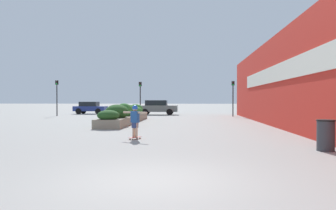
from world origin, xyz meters
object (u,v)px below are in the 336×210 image
object	(u,v)px
trash_bin	(326,135)
traffic_light_right	(233,92)
traffic_light_left	(140,93)
car_center_right	(158,107)
car_leftmost	(300,108)
skateboarder	(135,118)
car_center_left	(90,107)
traffic_light_far_left	(57,92)
skateboard	(135,138)

from	to	relation	value
trash_bin	traffic_light_right	bearing A→B (deg)	90.65
traffic_light_left	car_center_right	bearing A→B (deg)	71.65
trash_bin	car_leftmost	bearing A→B (deg)	73.83
car_leftmost	traffic_light_right	world-z (taller)	traffic_light_right
skateboarder	car_leftmost	xyz separation A→B (m)	(14.95, 25.14, -0.15)
car_center_left	traffic_light_left	world-z (taller)	traffic_light_left
traffic_light_far_left	skateboard	bearing A→B (deg)	-59.06
traffic_light_left	traffic_light_right	bearing A→B (deg)	3.16
car_leftmost	traffic_light_left	xyz separation A→B (m)	(-17.88, -5.58, 1.66)
car_center_left	trash_bin	bearing A→B (deg)	31.03
trash_bin	traffic_light_left	bearing A→B (deg)	113.73
car_leftmost	traffic_light_right	bearing A→B (deg)	121.21
car_center_left	traffic_light_left	distance (m)	9.46
trash_bin	traffic_light_far_left	bearing A→B (deg)	129.70
skateboard	trash_bin	distance (m)	7.40
car_center_right	car_center_left	bearing A→B (deg)	-102.10
traffic_light_right	skateboarder	bearing A→B (deg)	-108.21
skateboarder	car_leftmost	distance (m)	29.25
skateboard	traffic_light_far_left	distance (m)	23.41
skateboard	traffic_light_left	bearing A→B (deg)	128.11
traffic_light_left	traffic_light_far_left	distance (m)	9.05
traffic_light_far_left	car_center_right	bearing A→B (deg)	19.64
car_center_left	traffic_light_right	world-z (taller)	traffic_light_right
car_center_left	car_center_right	bearing A→B (deg)	77.90
traffic_light_right	car_leftmost	bearing A→B (deg)	31.21
trash_bin	car_center_left	xyz separation A→B (m)	(-16.98, 28.23, 0.27)
car_leftmost	car_center_right	size ratio (longest dim) A/B	1.06
car_leftmost	traffic_light_right	distance (m)	9.90
car_center_left	traffic_light_far_left	size ratio (longest dim) A/B	1.02
trash_bin	traffic_light_far_left	size ratio (longest dim) A/B	0.27
car_center_right	traffic_light_far_left	bearing A→B (deg)	-70.36
car_leftmost	traffic_light_right	xyz separation A→B (m)	(-8.34, -5.05, 1.71)
car_center_left	traffic_light_far_left	distance (m)	6.11
skateboard	car_leftmost	distance (m)	29.26
car_center_right	traffic_light_far_left	world-z (taller)	traffic_light_far_left
trash_bin	car_leftmost	world-z (taller)	car_leftmost
car_leftmost	car_center_right	world-z (taller)	car_center_right
car_center_right	skateboard	bearing A→B (deg)	3.78
skateboard	skateboarder	bearing A→B (deg)	-46.36
skateboard	car_leftmost	size ratio (longest dim) A/B	0.14
traffic_light_right	skateboard	bearing A→B (deg)	-108.21
car_leftmost	traffic_light_far_left	bearing A→B (deg)	100.90
car_center_right	car_leftmost	bearing A→B (deg)	95.09
skateboarder	traffic_light_right	world-z (taller)	traffic_light_right
trash_bin	traffic_light_left	xyz separation A→B (m)	(-9.80, 22.29, 1.91)
skateboard	car_center_left	bearing A→B (deg)	141.22
skateboarder	car_center_right	size ratio (longest dim) A/B	0.31
car_center_left	traffic_light_right	bearing A→B (deg)	72.07
car_center_right	traffic_light_left	distance (m)	4.60
trash_bin	traffic_light_far_left	distance (m)	29.56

